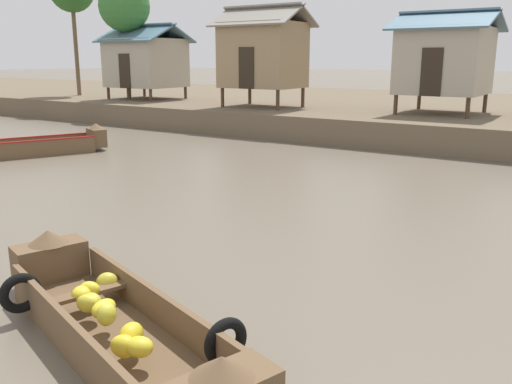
{
  "coord_description": "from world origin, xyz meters",
  "views": [
    {
      "loc": [
        5.9,
        1.01,
        3.21
      ],
      "look_at": [
        1.33,
        7.9,
        1.19
      ],
      "focal_mm": 38.24,
      "sensor_mm": 36.0,
      "label": 1
    }
  ],
  "objects_px": {
    "stilt_house_left": "(146,62)",
    "stilt_house_mid_right": "(445,59)",
    "palm_tree_mid": "(124,6)",
    "banana_boat": "(113,321)",
    "stilt_house_mid_left": "(263,54)",
    "cargo_boat_upstream": "(33,146)"
  },
  "relations": [
    {
      "from": "cargo_boat_upstream",
      "to": "banana_boat",
      "type": "bearing_deg",
      "value": -31.25
    },
    {
      "from": "stilt_house_mid_right",
      "to": "palm_tree_mid",
      "type": "relative_size",
      "value": 0.64
    },
    {
      "from": "stilt_house_mid_left",
      "to": "palm_tree_mid",
      "type": "relative_size",
      "value": 0.72
    },
    {
      "from": "stilt_house_left",
      "to": "stilt_house_mid_left",
      "type": "xyz_separation_m",
      "value": [
        8.25,
        -0.82,
        0.39
      ]
    },
    {
      "from": "stilt_house_mid_right",
      "to": "palm_tree_mid",
      "type": "bearing_deg",
      "value": -175.71
    },
    {
      "from": "palm_tree_mid",
      "to": "cargo_boat_upstream",
      "type": "bearing_deg",
      "value": -58.86
    },
    {
      "from": "cargo_boat_upstream",
      "to": "palm_tree_mid",
      "type": "distance_m",
      "value": 13.57
    },
    {
      "from": "banana_boat",
      "to": "palm_tree_mid",
      "type": "height_order",
      "value": "palm_tree_mid"
    },
    {
      "from": "palm_tree_mid",
      "to": "stilt_house_mid_left",
      "type": "bearing_deg",
      "value": -0.84
    },
    {
      "from": "banana_boat",
      "to": "palm_tree_mid",
      "type": "relative_size",
      "value": 0.77
    },
    {
      "from": "banana_boat",
      "to": "stilt_house_mid_left",
      "type": "xyz_separation_m",
      "value": [
        -9.43,
        17.73,
        3.14
      ]
    },
    {
      "from": "stilt_house_left",
      "to": "stilt_house_mid_right",
      "type": "bearing_deg",
      "value": 2.02
    },
    {
      "from": "stilt_house_left",
      "to": "stilt_house_mid_right",
      "type": "distance_m",
      "value": 16.08
    },
    {
      "from": "cargo_boat_upstream",
      "to": "stilt_house_mid_left",
      "type": "bearing_deg",
      "value": 76.15
    },
    {
      "from": "banana_boat",
      "to": "stilt_house_mid_right",
      "type": "distance_m",
      "value": 19.4
    },
    {
      "from": "banana_boat",
      "to": "stilt_house_mid_right",
      "type": "relative_size",
      "value": 1.2
    },
    {
      "from": "stilt_house_left",
      "to": "palm_tree_mid",
      "type": "xyz_separation_m",
      "value": [
        -0.72,
        -0.69,
        2.89
      ]
    },
    {
      "from": "cargo_boat_upstream",
      "to": "stilt_house_left",
      "type": "height_order",
      "value": "stilt_house_left"
    },
    {
      "from": "stilt_house_left",
      "to": "stilt_house_mid_right",
      "type": "height_order",
      "value": "stilt_house_mid_right"
    },
    {
      "from": "banana_boat",
      "to": "stilt_house_mid_left",
      "type": "distance_m",
      "value": 20.32
    },
    {
      "from": "stilt_house_mid_right",
      "to": "palm_tree_mid",
      "type": "distance_m",
      "value": 17.05
    },
    {
      "from": "stilt_house_left",
      "to": "stilt_house_mid_left",
      "type": "height_order",
      "value": "stilt_house_mid_left"
    }
  ]
}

